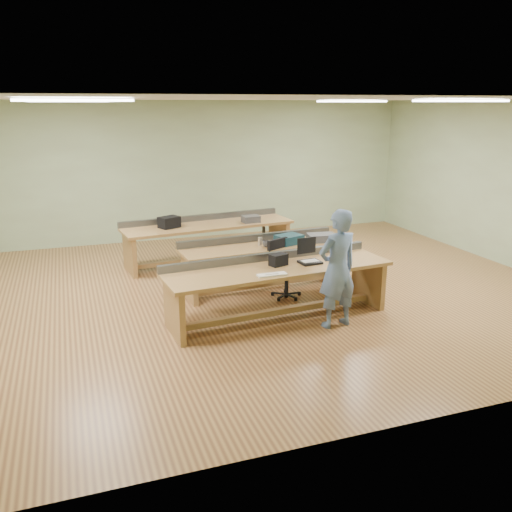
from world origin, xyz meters
The scene contains 22 objects.
floor centered at (0.00, 0.00, 0.00)m, with size 10.00×10.00×0.00m, color #A2723D.
ceiling centered at (0.00, 0.00, 3.00)m, with size 10.00×10.00×0.00m, color silver.
wall_back centered at (0.00, 4.00, 1.50)m, with size 10.00×0.04×3.00m, color #A1BC8E.
wall_front centered at (0.00, -4.00, 1.50)m, with size 10.00×0.04×3.00m, color #A1BC8E.
wall_right centered at (5.00, 0.00, 1.50)m, with size 0.04×8.00×3.00m, color #A1BC8E.
fluor_panels centered at (0.00, 0.00, 2.97)m, with size 6.20×3.50×0.03m.
workbench_front centered at (0.02, -1.10, 0.56)m, with size 3.28×1.13×0.86m.
workbench_mid centered at (0.25, 0.11, 0.55)m, with size 2.76×0.91×0.86m.
workbench_back centered at (-0.21, 1.92, 0.56)m, with size 3.28×1.21×0.86m.
person centered at (0.65, -1.65, 0.81)m, with size 0.59×0.39×1.62m, color #6A81AD.
laptop_base centered at (0.51, -1.10, 0.77)m, with size 0.30×0.24×0.03m, color black.
laptop_screen centered at (0.50, -0.98, 0.98)m, with size 0.30×0.01×0.23m, color black.
keyboard centered at (-0.20, -1.45, 0.76)m, with size 0.40×0.13×0.02m, color silver.
trackball_mouse centered at (0.92, -1.29, 0.79)m, with size 0.14×0.17×0.07m, color white.
camera_bag centered at (0.05, -1.04, 0.83)m, with size 0.24×0.15×0.16m, color black.
task_chair centered at (0.43, -0.34, 0.33)m, with size 0.65×0.65×0.91m.
parts_bin_teal centered at (0.66, 0.04, 0.82)m, with size 0.41×0.30×0.14m, color #122F3B.
parts_bin_grey centered at (1.22, 0.00, 0.81)m, with size 0.45×0.29×0.12m, color #3E3E40.
mug centered at (0.24, -0.03, 0.80)m, with size 0.12×0.12×0.10m, color #3E3E40.
drinks_can centered at (0.18, 0.10, 0.81)m, with size 0.07×0.07×0.13m, color silver.
storage_box_back centered at (-0.95, 1.83, 0.85)m, with size 0.35×0.25×0.20m, color black.
tray_back centered at (0.60, 1.77, 0.81)m, with size 0.32×0.23×0.13m, color #3E3E40.
Camera 1 is at (-2.66, -7.78, 2.94)m, focal length 38.00 mm.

